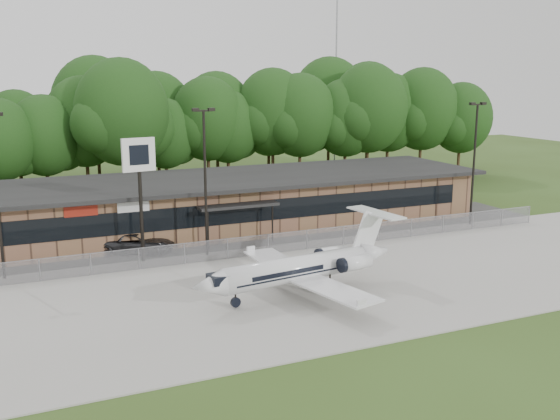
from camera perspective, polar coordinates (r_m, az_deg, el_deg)
name	(u,v)px	position (r m, az deg, el deg)	size (l,w,h in m)	color
ground	(403,331)	(31.85, 11.16, -10.83)	(160.00, 160.00, 0.00)	#334619
apron	(327,282)	(38.22, 4.34, -6.61)	(64.00, 18.00, 0.08)	#9E9B93
parking_lot	(258,238)	(48.25, -2.02, -2.59)	(50.00, 9.00, 0.06)	#383835
terminal	(238,201)	(51.82, -3.84, 0.86)	(41.00, 11.65, 4.30)	brown
fence	(281,243)	(44.04, 0.12, -3.02)	(46.00, 0.04, 1.52)	gray
treeline	(181,122)	(68.28, -9.06, 7.98)	(72.00, 12.00, 15.00)	#143310
radio_mast	(336,74)	(81.84, 5.13, 12.26)	(0.20, 0.20, 25.00)	gray
light_pole_mid	(205,171)	(42.67, -6.87, 3.54)	(1.55, 0.30, 10.23)	black
light_pole_right	(474,155)	(53.86, 17.35, 4.86)	(1.55, 0.30, 10.23)	black
business_jet	(303,269)	(35.63, 2.11, -5.39)	(13.10, 11.72, 4.41)	silver
suv	(137,243)	(45.37, -12.96, -2.94)	(2.44, 5.29, 1.47)	#333335
pole_sign	(139,168)	(41.88, -12.75, 3.77)	(2.21, 0.55, 8.39)	black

